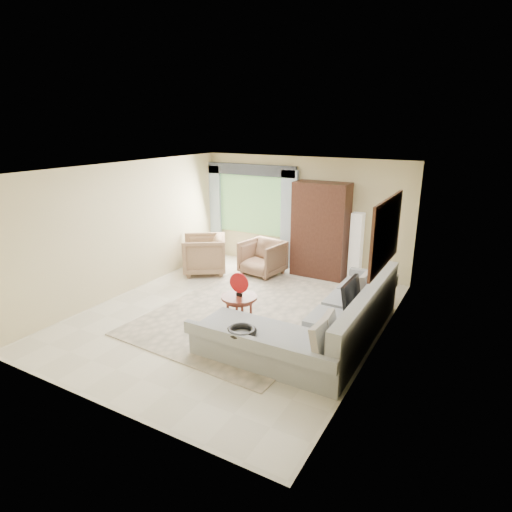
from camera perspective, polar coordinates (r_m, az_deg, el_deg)
The scene contains 17 objects.
ground at distance 7.79m, azimuth -2.89°, elevation -7.79°, with size 6.00×6.00×0.00m, color silver.
area_rug at distance 7.88m, azimuth -0.94°, elevation -7.40°, with size 3.00×4.00×0.02m, color beige.
sectional_sofa at distance 6.82m, azimuth 9.22°, elevation -9.21°, with size 2.30×3.46×0.90m.
tv_screen at distance 6.91m, azimuth 12.62°, elevation -5.08°, with size 0.06×0.74×0.48m, color black.
garden_hose at distance 6.02m, azimuth -1.93°, elevation -9.99°, with size 0.43×0.43×0.09m, color black.
coffee_table at distance 7.15m, azimuth -2.22°, elevation -7.45°, with size 0.60×0.60×0.60m.
red_disc at distance 6.95m, azimuth -2.27°, elevation -3.60°, with size 0.34×0.34×0.03m, color #AE1114.
armchair_left at distance 9.83m, azimuth -6.93°, elevation 0.21°, with size 0.93×0.96×0.87m, color #996F53.
armchair_right at distance 9.66m, azimuth 0.87°, elevation -0.24°, with size 0.84×0.86×0.78m, color brown.
potted_plant at distance 10.72m, azimuth -7.45°, elevation 0.88°, with size 0.54×0.47×0.60m, color #999999.
armoire at distance 9.53m, azimuth 8.60°, elevation 3.44°, with size 1.20×0.55×2.10m, color black.
floor_lamp at distance 9.42m, azimuth 13.19°, elevation 1.12°, with size 0.24×0.24×1.50m, color silver.
window at distance 10.47m, azimuth -0.62°, elevation 6.84°, with size 1.80×0.04×1.40m, color #669E59.
curtain_left at distance 11.00m, azimuth -5.62°, elevation 5.94°, with size 0.40×0.08×2.30m, color #9EB7CC.
curtain_right at distance 9.97m, azimuth 4.38°, elevation 4.79°, with size 0.40×0.08×2.30m, color #9EB7CC.
valance at distance 10.29m, azimuth -0.83°, elevation 11.44°, with size 2.40×0.12×0.26m, color #1E232D.
wall_mirror at distance 6.63m, azimuth 16.95°, elevation 2.99°, with size 0.05×1.70×1.05m.
Camera 1 is at (3.79, -5.95, 3.31)m, focal length 30.00 mm.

